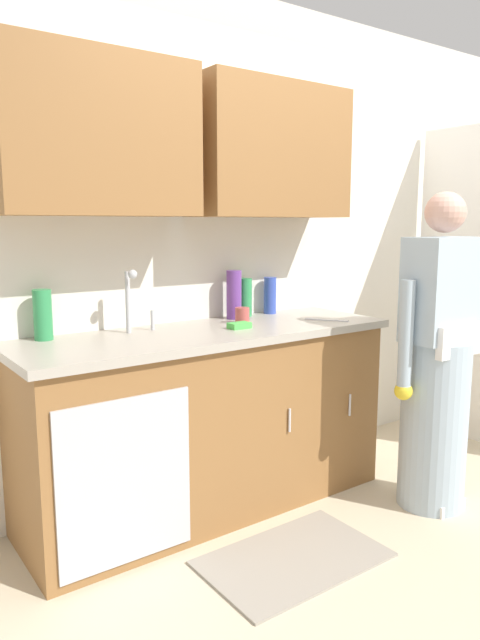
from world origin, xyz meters
name	(u,v)px	position (x,y,z in m)	size (l,w,h in m)	color
ground_plane	(382,529)	(0.00, 0.00, 0.00)	(9.00, 9.00, 0.00)	beige
kitchen_wall_with_uppers	(240,222)	(-0.14, 0.99, 1.48)	(4.80, 0.44, 2.70)	silver
counter_cabinet	(208,423)	(-0.55, 0.70, 0.45)	(1.90, 0.62, 0.90)	brown
countertop	(207,334)	(-0.55, 0.70, 0.92)	(1.96, 0.66, 0.04)	#A8A093
sink	(150,339)	(-0.87, 0.71, 0.93)	(0.50, 0.36, 0.35)	#B7BABF
person_at_sink	(436,377)	(0.41, 0.03, 0.69)	(0.55, 0.34, 1.62)	white
floor_mat	(293,559)	(-0.52, 0.05, 0.01)	(0.80, 0.50, 0.01)	gray
bottle_water_short	(234,295)	(-0.24, 0.90, 1.08)	(0.08, 0.08, 0.27)	#66388C
bottle_soap	(245,297)	(-0.14, 0.94, 1.05)	(0.08, 0.08, 0.22)	#2D8C4C
bottle_water_tall	(270,295)	(0.04, 0.94, 1.05)	(0.07, 0.07, 0.21)	#334CB2
bottle_dish_liquid	(43,315)	(-1.30, 0.92, 1.06)	(0.08, 0.08, 0.23)	#2D8C4C
cup_by_sink	(242,315)	(-0.30, 0.75, 0.98)	(0.08, 0.08, 0.08)	#B24C47
knife_on_counter	(327,320)	(0.14, 0.56, 0.94)	(0.24, 0.02, 0.01)	silver
sponge	(239,326)	(-0.40, 0.63, 0.96)	(0.11, 0.07, 0.03)	#4CBF4C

